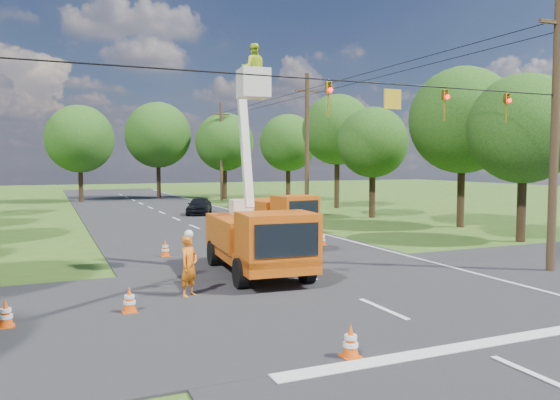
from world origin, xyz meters
name	(u,v)px	position (x,y,z in m)	size (l,w,h in m)	color
ground	(194,228)	(0.00, 20.00, 0.00)	(140.00, 140.00, 0.00)	#375519
road_main	(194,228)	(0.00, 20.00, 0.00)	(12.00, 100.00, 0.06)	black
road_cross	(345,294)	(0.00, 2.00, 0.00)	(56.00, 10.00, 0.07)	black
stop_bar	(468,348)	(0.00, -3.20, 0.00)	(9.00, 0.45, 0.02)	silver
edge_line	(280,223)	(5.60, 20.00, 0.00)	(0.12, 90.00, 0.02)	silver
bucket_truck	(258,227)	(-1.41, 5.60, 1.70)	(2.90, 6.49, 8.06)	#CF4F0E
second_truck	(277,212)	(3.68, 15.98, 1.12)	(3.06, 6.04, 2.16)	#CF4F0E
ground_worker	(189,266)	(-4.36, 3.51, 0.91)	(0.67, 0.44, 1.82)	#F24F14
distant_car	(199,206)	(2.38, 27.85, 0.67)	(1.58, 3.92, 1.33)	black
traffic_cone_0	(351,341)	(-2.62, -2.74, 0.36)	(0.38, 0.38, 0.71)	#EB500C
traffic_cone_2	(316,255)	(1.39, 6.64, 0.36)	(0.38, 0.38, 0.71)	#EB500C
traffic_cone_3	(322,238)	(3.73, 10.61, 0.36)	(0.38, 0.38, 0.71)	#EB500C
traffic_cone_4	(129,300)	(-6.23, 2.39, 0.36)	(0.38, 0.38, 0.71)	#EB500C
traffic_cone_5	(6,314)	(-9.11, 2.21, 0.36)	(0.38, 0.38, 0.71)	#EB500C
traffic_cone_7	(264,223)	(3.59, 17.60, 0.36)	(0.38, 0.38, 0.71)	#EB500C
traffic_cone_8	(165,248)	(-3.67, 10.48, 0.36)	(0.38, 0.38, 0.71)	#EB500C
pole_right_near	(555,129)	(8.50, 2.00, 5.11)	(1.80, 0.30, 10.00)	#4C3823
pole_right_mid	(307,145)	(8.50, 22.00, 5.11)	(1.80, 0.30, 10.00)	#4C3823
pole_right_far	(221,151)	(8.50, 42.00, 5.11)	(1.80, 0.30, 10.00)	#4C3823
signal_span	(410,99)	(2.23, 1.99, 5.88)	(18.00, 0.29, 1.07)	black
tree_right_a	(524,129)	(13.50, 8.00, 5.56)	(5.40, 5.40, 8.28)	#382616
tree_right_b	(463,120)	(15.00, 14.00, 6.43)	(6.40, 6.40, 9.65)	#382616
tree_right_c	(373,143)	(13.20, 21.00, 5.31)	(5.00, 5.00, 7.83)	#382616
tree_right_d	(337,130)	(14.80, 29.00, 6.68)	(6.00, 6.00, 9.70)	#382616
tree_right_e	(288,143)	(13.80, 37.00, 5.81)	(5.60, 5.60, 8.63)	#382616
tree_far_a	(80,139)	(-5.00, 45.00, 6.19)	(6.60, 6.60, 9.50)	#382616
tree_far_b	(158,135)	(3.00, 47.00, 6.81)	(7.00, 7.00, 10.32)	#382616
tree_far_c	(225,142)	(9.50, 44.00, 6.06)	(6.20, 6.20, 9.18)	#382616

